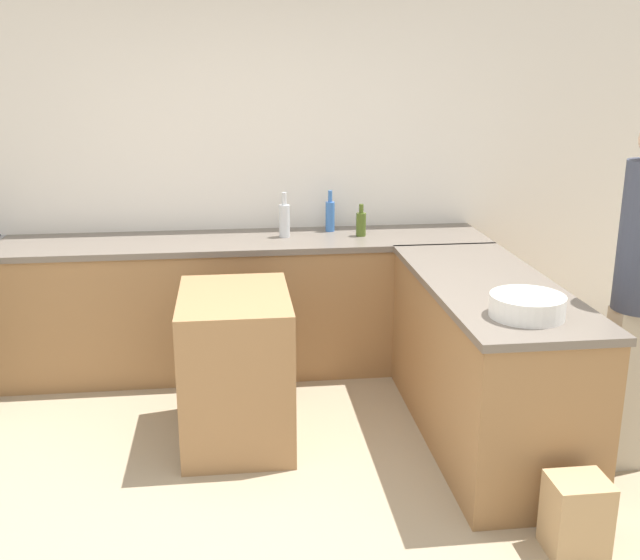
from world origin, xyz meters
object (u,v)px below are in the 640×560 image
water_bottle_blue (330,215)px  mixing_bowl (527,306)px  olive_oil_bottle (361,223)px  island_table (236,367)px  vinegar_bottle_clear (284,219)px  paper_bag (576,516)px

water_bottle_blue → mixing_bowl: bearing=-70.7°
mixing_bowl → water_bottle_blue: (-0.67, 1.92, 0.06)m
water_bottle_blue → olive_oil_bottle: bearing=-42.0°
island_table → vinegar_bottle_clear: size_ratio=2.80×
mixing_bowl → water_bottle_blue: 2.03m
water_bottle_blue → paper_bag: bearing=-72.6°
island_table → water_bottle_blue: 1.50m
vinegar_bottle_clear → water_bottle_blue: bearing=22.6°
water_bottle_blue → olive_oil_bottle: (0.19, -0.17, -0.03)m
water_bottle_blue → vinegar_bottle_clear: (-0.33, -0.14, 0.01)m
vinegar_bottle_clear → paper_bag: size_ratio=0.86×
olive_oil_bottle → paper_bag: bearing=-75.8°
island_table → paper_bag: 1.91m
olive_oil_bottle → mixing_bowl: bearing=-74.6°
island_table → paper_bag: bearing=-40.3°
mixing_bowl → water_bottle_blue: water_bottle_blue is taller
island_table → olive_oil_bottle: size_ratio=3.89×
mixing_bowl → vinegar_bottle_clear: 2.04m
island_table → paper_bag: (1.45, -1.23, -0.25)m
island_table → vinegar_bottle_clear: 1.27m
water_bottle_blue → vinegar_bottle_clear: 0.36m
vinegar_bottle_clear → island_table: bearing=-108.8°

